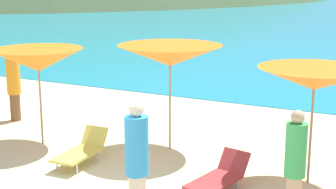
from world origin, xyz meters
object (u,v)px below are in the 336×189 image
at_px(umbrella_1, 38,60).
at_px(beachgoer_1, 137,158).
at_px(lounge_chair_1, 82,150).
at_px(umbrella_3, 314,79).
at_px(beachgoer_3, 14,83).
at_px(umbrella_2, 170,56).
at_px(lounge_chair_2, 219,176).
at_px(beachgoer_2, 295,161).

bearing_deg(umbrella_1, beachgoer_1, -30.10).
distance_m(umbrella_1, lounge_chair_1, 2.39).
bearing_deg(lounge_chair_1, umbrella_3, 12.31).
bearing_deg(lounge_chair_1, beachgoer_3, 150.30).
distance_m(umbrella_2, lounge_chair_2, 3.04).
bearing_deg(beachgoer_1, lounge_chair_2, -141.24).
xyz_separation_m(umbrella_1, beachgoer_2, (6.04, -1.02, -1.02)).
height_order(umbrella_2, beachgoer_2, umbrella_2).
height_order(lounge_chair_2, beachgoer_2, beachgoer_2).
bearing_deg(umbrella_3, umbrella_1, -175.59).
height_order(umbrella_1, umbrella_3, umbrella_1).
relative_size(beachgoer_1, beachgoer_3, 1.00).
bearing_deg(umbrella_1, beachgoer_2, -9.57).
bearing_deg(beachgoer_1, umbrella_2, -98.70).
bearing_deg(beachgoer_1, umbrella_3, -155.06).
height_order(umbrella_2, lounge_chair_2, umbrella_2).
height_order(umbrella_1, beachgoer_1, umbrella_1).
bearing_deg(lounge_chair_1, umbrella_1, 155.92).
distance_m(lounge_chair_2, beachgoer_1, 1.97).
distance_m(umbrella_2, beachgoer_2, 4.01).
height_order(umbrella_3, beachgoer_2, umbrella_3).
bearing_deg(umbrella_3, beachgoer_1, -128.31).
bearing_deg(beachgoer_2, beachgoer_3, -68.97).
relative_size(lounge_chair_1, beachgoer_2, 0.78).
bearing_deg(beachgoer_2, lounge_chair_1, -58.06).
xyz_separation_m(lounge_chair_2, beachgoer_2, (1.44, -0.44, 0.69)).
bearing_deg(beachgoer_2, umbrella_3, -140.61).
relative_size(umbrella_1, umbrella_2, 0.92).
bearing_deg(umbrella_2, beachgoer_2, -31.94).
relative_size(umbrella_2, beachgoer_2, 1.38).
height_order(lounge_chair_1, lounge_chair_2, lounge_chair_1).
distance_m(umbrella_1, beachgoer_1, 4.55).
height_order(umbrella_1, lounge_chair_1, umbrella_1).
distance_m(umbrella_1, lounge_chair_2, 4.94).
bearing_deg(lounge_chair_2, beachgoer_3, 176.23).
bearing_deg(lounge_chair_1, beachgoer_1, -36.99).
xyz_separation_m(beachgoer_2, beachgoer_3, (-8.00, 2.24, 0.08)).
distance_m(umbrella_3, lounge_chair_2, 2.44).
relative_size(lounge_chair_2, beachgoer_1, 0.77).
bearing_deg(lounge_chair_2, lounge_chair_1, -167.03).
xyz_separation_m(beachgoer_1, beachgoer_2, (2.19, 1.21, -0.08)).
xyz_separation_m(umbrella_2, beachgoer_1, (1.05, -3.24, -1.10)).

